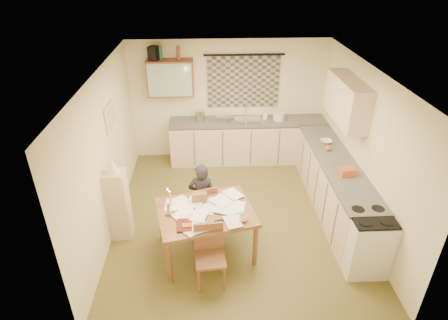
{
  "coord_description": "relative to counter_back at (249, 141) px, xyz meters",
  "views": [
    {
      "loc": [
        -0.45,
        -5.12,
        3.98
      ],
      "look_at": [
        -0.19,
        0.2,
        0.98
      ],
      "focal_mm": 30.0,
      "sensor_mm": 36.0,
      "label": 1
    }
  ],
  "objects": [
    {
      "name": "sink",
      "position": [
        -0.03,
        0.0,
        0.43
      ],
      "size": [
        0.6,
        0.51,
        0.1
      ],
      "primitive_type": "cube",
      "rotation": [
        0.0,
        0.0,
        0.11
      ],
      "color": "silver",
      "rests_on": "counter_back"
    },
    {
      "name": "lampshade",
      "position": [
        -2.27,
        -2.35,
        0.82
      ],
      "size": [
        0.2,
        0.2,
        0.22
      ],
      "primitive_type": "cone",
      "color": "beige",
      "rests_on": "shelf_stand"
    },
    {
      "name": "stove",
      "position": [
        1.27,
        -3.22,
        0.0
      ],
      "size": [
        0.59,
        0.59,
        0.91
      ],
      "color": "white",
      "rests_on": "floor"
    },
    {
      "name": "mixing_bowl",
      "position": [
        0.59,
        -0.0,
        0.55
      ],
      "size": [
        0.25,
        0.25,
        0.16
      ],
      "primitive_type": "cylinder",
      "rotation": [
        0.0,
        0.0,
        0.03
      ],
      "color": "white",
      "rests_on": "counter_back"
    },
    {
      "name": "counter_right",
      "position": [
        1.27,
        -1.77,
        -0.0
      ],
      "size": [
        0.62,
        2.95,
        0.92
      ],
      "color": "beige",
      "rests_on": "floor"
    },
    {
      "name": "bowl",
      "position": [
        1.27,
        -1.08,
        0.49
      ],
      "size": [
        0.27,
        0.27,
        0.05
      ],
      "primitive_type": "imported",
      "rotation": [
        0.0,
        0.0,
        0.15
      ],
      "color": "white",
      "rests_on": "counter_right"
    },
    {
      "name": "speaker",
      "position": [
        -1.87,
        0.13,
        1.83
      ],
      "size": [
        0.22,
        0.24,
        0.26
      ],
      "primitive_type": "cube",
      "rotation": [
        0.0,
        0.0,
        -0.32
      ],
      "color": "black",
      "rests_on": "wall_cabinet"
    },
    {
      "name": "window_blind",
      "position": [
        -0.13,
        0.27,
        1.2
      ],
      "size": [
        1.45,
        0.03,
        1.05
      ],
      "primitive_type": "cube",
      "color": "navy",
      "rests_on": "wall_back"
    },
    {
      "name": "orange_bag",
      "position": [
        1.27,
        -2.21,
        0.53
      ],
      "size": [
        0.23,
        0.18,
        0.12
      ],
      "primitive_type": "cube",
      "rotation": [
        0.0,
        0.0,
        0.1
      ],
      "color": "#C45B25",
      "rests_on": "counter_right"
    },
    {
      "name": "wall_right",
      "position": [
        1.58,
        -1.95,
        0.8
      ],
      "size": [
        0.02,
        4.5,
        2.5
      ],
      "primitive_type": "cube",
      "color": "#F5EFC4",
      "rests_on": "floor"
    },
    {
      "name": "soap_bottle",
      "position": [
        0.32,
        0.05,
        0.57
      ],
      "size": [
        0.13,
        0.13,
        0.2
      ],
      "primitive_type": "imported",
      "rotation": [
        0.0,
        0.0,
        -0.21
      ],
      "color": "white",
      "rests_on": "counter_back"
    },
    {
      "name": "magazine",
      "position": [
        -1.33,
        -3.12,
        0.31
      ],
      "size": [
        0.23,
        0.3,
        0.03
      ],
      "primitive_type": "imported",
      "rotation": [
        0.0,
        0.0,
        0.06
      ],
      "color": "maroon",
      "rests_on": "dining_table"
    },
    {
      "name": "wall_left",
      "position": [
        -2.44,
        -1.95,
        0.8
      ],
      "size": [
        0.02,
        4.5,
        2.5
      ],
      "primitive_type": "cube",
      "color": "#F5EFC4",
      "rests_on": "floor"
    },
    {
      "name": "floor",
      "position": [
        -0.43,
        -1.95,
        -0.46
      ],
      "size": [
        4.0,
        4.5,
        0.02
      ],
      "primitive_type": "cube",
      "color": "brown",
      "rests_on": "ground"
    },
    {
      "name": "counter_back",
      "position": [
        0.0,
        0.0,
        0.0
      ],
      "size": [
        3.3,
        0.62,
        0.92
      ],
      "color": "beige",
      "rests_on": "floor"
    },
    {
      "name": "wall_front",
      "position": [
        -0.43,
        -4.21,
        0.8
      ],
      "size": [
        4.0,
        0.02,
        2.5
      ],
      "primitive_type": "cube",
      "color": "#F5EFC4",
      "rests_on": "floor"
    },
    {
      "name": "bottle_green",
      "position": [
        -1.73,
        0.13,
        1.83
      ],
      "size": [
        0.08,
        0.08,
        0.26
      ],
      "primitive_type": "cylinder",
      "rotation": [
        0.0,
        0.0,
        -0.2
      ],
      "color": "#195926",
      "rests_on": "wall_cabinet"
    },
    {
      "name": "fruit_orange",
      "position": [
        1.22,
        -1.39,
        0.52
      ],
      "size": [
        0.1,
        0.1,
        0.1
      ],
      "primitive_type": "sphere",
      "color": "#C45B25",
      "rests_on": "counter_right"
    },
    {
      "name": "candle_flame",
      "position": [
        -1.44,
        -2.83,
        0.71
      ],
      "size": [
        0.02,
        0.02,
        0.02
      ],
      "primitive_type": "sphere",
      "color": "#FFCC66",
      "rests_on": "dining_table"
    },
    {
      "name": "wall_back",
      "position": [
        -0.43,
        0.31,
        0.8
      ],
      "size": [
        4.0,
        0.02,
        2.5
      ],
      "primitive_type": "cube",
      "color": "#F5EFC4",
      "rests_on": "floor"
    },
    {
      "name": "orange_box",
      "position": [
        -1.19,
        -3.14,
        0.32
      ],
      "size": [
        0.13,
        0.09,
        0.04
      ],
      "primitive_type": "cube",
      "rotation": [
        0.0,
        0.0,
        0.1
      ],
      "color": "#C45B25",
      "rests_on": "dining_table"
    },
    {
      "name": "ceiling",
      "position": [
        -0.43,
        -1.95,
        2.06
      ],
      "size": [
        4.0,
        4.5,
        0.02
      ],
      "primitive_type": "cube",
      "color": "white",
      "rests_on": "floor"
    },
    {
      "name": "wall_cabinet",
      "position": [
        -1.58,
        0.13,
        1.35
      ],
      "size": [
        0.9,
        0.34,
        0.7
      ],
      "primitive_type": "cube",
      "color": "brown",
      "rests_on": "wall_back"
    },
    {
      "name": "shelf_stand",
      "position": [
        -2.27,
        -2.35,
        0.13
      ],
      "size": [
        0.32,
        0.3,
        1.17
      ],
      "primitive_type": "cube",
      "color": "beige",
      "rests_on": "floor"
    },
    {
      "name": "papers",
      "position": [
        -0.87,
        -2.75,
        0.31
      ],
      "size": [
        1.19,
        1.13,
        0.03
      ],
      "rotation": [
        0.0,
        0.0,
        0.22
      ],
      "color": "white",
      "rests_on": "dining_table"
    },
    {
      "name": "tap",
      "position": [
        -0.07,
        0.18,
        0.61
      ],
      "size": [
        0.04,
        0.04,
        0.28
      ],
      "primitive_type": "cylinder",
      "rotation": [
        0.0,
        0.0,
        -0.3
      ],
      "color": "silver",
      "rests_on": "counter_back"
    },
    {
      "name": "wall_cabinet_glass",
      "position": [
        -1.58,
        -0.04,
        1.35
      ],
      "size": [
        0.84,
        0.02,
        0.64
      ],
      "primitive_type": "cube",
      "color": "#99B2A5",
      "rests_on": "wall_back"
    },
    {
      "name": "kettle",
      "position": [
        -1.03,
        0.0,
        0.59
      ],
      "size": [
        0.23,
        0.23,
        0.24
      ],
      "primitive_type": "cylinder",
      "rotation": [
        0.0,
        0.0,
        -0.33
      ],
      "color": "silver",
      "rests_on": "counter_back"
    },
    {
      "name": "eyeglasses",
      "position": [
        -0.75,
        -3.04,
        0.31
      ],
      "size": [
        0.14,
        0.07,
        0.02
      ],
      "primitive_type": "cube",
      "rotation": [
        0.0,
        0.0,
        0.23
      ],
      "color": "black",
      "rests_on": "dining_table"
    },
    {
      "name": "bottle_brown",
      "position": [
        -1.4,
        0.13,
        1.83
      ],
      "size": [
        0.08,
        0.08,
        0.26
      ],
      "primitive_type": "cylinder",
      "rotation": [
        0.0,
        0.0,
        0.09
      ],
      "color": "brown",
      "rests_on": "wall_cabinet"
    },
    {
      "name": "framed_print",
      "position": [
        -2.4,
        -1.55,
        1.25
      ],
      "size": [
        0.04,
        0.5,
        0.4
      ],
      "primitive_type": "cube",
      "color": "beige",
      "rests_on": "wall_left"
    },
    {
      "name": "candle_holder",
      "position": [
        -1.44,
        -2.86,
        0.39
      ],
      "size": [
        0.08,
        0.08,
        0.18
      ],
      "primitive_type": "cylinder",
      "rotation": [
        0.0,
        0.0,
        0.52
      ],
      "color": "silver",
      "rests_on": "dining_table"
    },
    {
      "name": "dish_rack",
      "position": [
        -0.57,
        0.0,
        0.5
      ],
      "size": [
        0.44,
        0.42,
        0.06
      ],
      "primitive_type": "cube",
      "rotation": [
        0.0,
        0.0,
        -0.41
      ],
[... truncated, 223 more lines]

